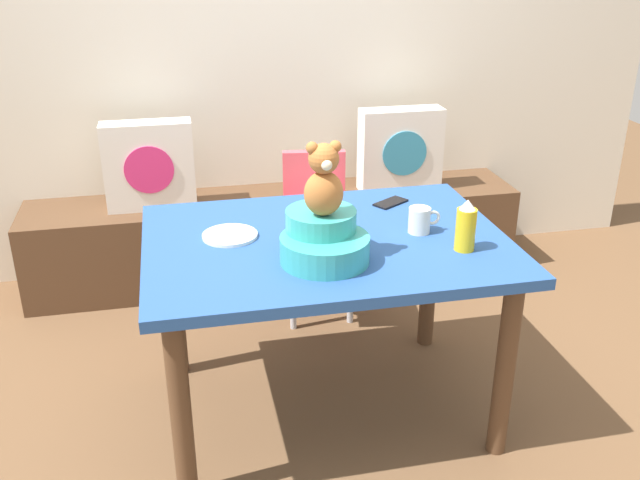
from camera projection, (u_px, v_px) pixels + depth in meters
The scene contains 14 objects.
ground_plane at pixel (325, 407), 2.84m from camera, with size 8.00×8.00×0.00m, color brown.
back_wall at pixel (263, 26), 3.65m from camera, with size 4.40×0.10×2.60m, color silver.
window_bench at pixel (277, 236), 3.84m from camera, with size 2.60×0.44×0.46m, color brown.
pillow_floral_left at pixel (149, 166), 3.52m from camera, with size 0.44×0.15×0.44m.
pillow_floral_right at pixel (400, 150), 3.77m from camera, with size 0.44×0.15×0.44m.
book_stack at pixel (315, 187), 3.77m from camera, with size 0.20×0.14×0.08m, color gray.
dining_table at pixel (326, 264), 2.58m from camera, with size 1.30×0.94×0.74m.
highchair at pixel (316, 213), 3.36m from camera, with size 0.36×0.48×0.79m.
infant_seat_teal at pixel (324, 239), 2.36m from camera, with size 0.30×0.33×0.16m.
teddy_bear at pixel (324, 181), 2.27m from camera, with size 0.13×0.12×0.25m.
ketchup_bottle at pixel (466, 226), 2.42m from camera, with size 0.07×0.07×0.18m.
coffee_mug at pixel (420, 220), 2.58m from camera, with size 0.12×0.08×0.09m.
dinner_plate_near at pixel (230, 235), 2.55m from camera, with size 0.20×0.20×0.01m, color white.
cell_phone at pixel (391, 203), 2.86m from camera, with size 0.07×0.14×0.01m, color black.
Camera 1 is at (-0.51, -2.27, 1.76)m, focal length 39.70 mm.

